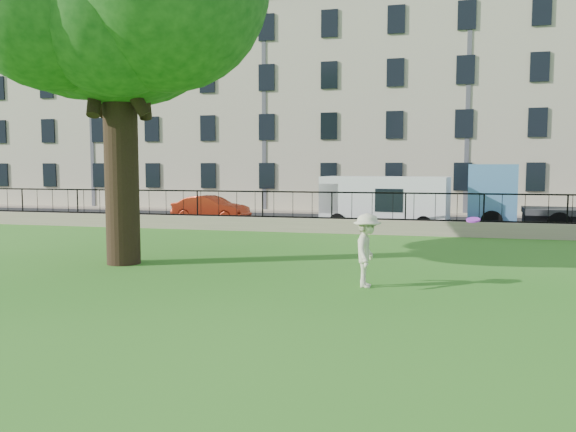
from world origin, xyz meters
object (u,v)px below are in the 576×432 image
(man, at_px, (367,250))
(white_van, at_px, (385,202))
(frisbee, at_px, (473,220))
(red_sedan, at_px, (211,209))
(blue_truck, at_px, (551,198))

(man, bearing_deg, white_van, 3.05)
(frisbee, relative_size, white_van, 0.05)
(frisbee, distance_m, red_sedan, 18.74)
(white_van, relative_size, blue_truck, 0.81)
(frisbee, bearing_deg, white_van, 101.05)
(man, bearing_deg, red_sedan, 34.78)
(frisbee, relative_size, blue_truck, 0.04)
(man, relative_size, blue_truck, 0.25)
(red_sedan, relative_size, blue_truck, 0.57)
(red_sedan, xyz_separation_m, blue_truck, (15.76, -0.30, 0.79))
(man, height_order, frisbee, frisbee)
(man, distance_m, blue_truck, 14.89)
(frisbee, xyz_separation_m, red_sedan, (-11.41, 14.83, -1.06))
(man, relative_size, frisbee, 6.29)
(white_van, distance_m, blue_truck, 7.08)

